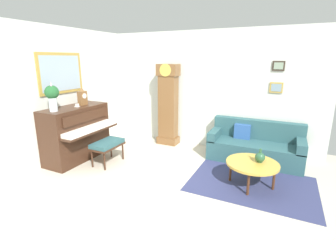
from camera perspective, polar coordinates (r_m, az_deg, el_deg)
The scene contains 13 objects.
ground_plane at distance 4.36m, azimuth -1.58°, elevation -16.16°, with size 6.40×6.00×0.10m, color beige.
wall_left at distance 5.53m, azimuth -26.42°, elevation 5.02°, with size 0.13×4.90×2.80m.
wall_back at distance 6.04m, azimuth 8.98°, elevation 6.89°, with size 5.30×0.13×2.80m.
area_rug at distance 4.69m, azimuth 18.90°, elevation -13.92°, with size 2.10×1.50×0.01m, color navy.
piano at distance 5.64m, azimuth -20.47°, elevation -2.80°, with size 0.87×1.44×1.16m.
piano_bench at distance 5.25m, azimuth -13.98°, elevation -5.64°, with size 0.42×0.70×0.48m.
grandfather_clock at distance 6.15m, azimuth 0.04°, elevation 3.09°, with size 0.52×0.34×2.03m.
couch at distance 5.62m, azimuth 19.61°, elevation -5.77°, with size 1.90×0.80×0.84m.
coffee_table at distance 4.49m, azimuth 19.10°, elevation -9.72°, with size 0.88×0.88×0.42m.
mantel_clock at distance 5.64m, azimuth -19.36°, elevation 5.08°, with size 0.13×0.18×0.38m.
flower_vase at distance 5.12m, azimuth -25.46°, elevation 5.27°, with size 0.26×0.26×0.58m.
teacup at distance 5.49m, azimuth -20.46°, elevation 3.19°, with size 0.12×0.12×0.06m.
green_jug at distance 4.50m, azimuth 20.69°, elevation -8.15°, with size 0.17×0.17×0.24m.
Camera 1 is at (1.74, -3.33, 2.16)m, focal length 26.09 mm.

